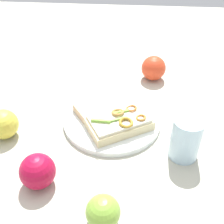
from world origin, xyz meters
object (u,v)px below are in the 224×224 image
object	(u,v)px
apple_2	(154,68)
apple_3	(38,171)
bread_slice_side	(106,106)
drinking_glass	(186,139)
sandwich	(119,122)
apple_1	(103,212)
apple_0	(3,124)
plate	(112,120)

from	to	relation	value
apple_2	apple_3	world-z (taller)	apple_2
bread_slice_side	apple_2	bearing A→B (deg)	-160.62
apple_2	drinking_glass	xyz separation A→B (m)	(-0.35, -0.06, 0.01)
sandwich	apple_3	size ratio (longest dim) A/B	2.43
apple_1	apple_3	xyz separation A→B (m)	(0.08, 0.15, 0.01)
apple_0	sandwich	bearing A→B (deg)	-82.29
plate	apple_2	world-z (taller)	apple_2
apple_0	bread_slice_side	bearing A→B (deg)	-65.51
apple_2	sandwich	bearing A→B (deg)	160.43
plate	apple_0	bearing A→B (deg)	105.82
plate	bread_slice_side	distance (m)	0.05
sandwich	apple_2	size ratio (longest dim) A/B	2.35
apple_3	bread_slice_side	bearing A→B (deg)	-25.07
bread_slice_side	plate	bearing A→B (deg)	84.08
plate	apple_3	bearing A→B (deg)	147.25
bread_slice_side	drinking_glass	world-z (taller)	drinking_glass
apple_3	drinking_glass	world-z (taller)	drinking_glass
drinking_glass	apple_2	bearing A→B (deg)	10.27
plate	apple_1	bearing A→B (deg)	-178.54
apple_3	apple_2	bearing A→B (deg)	-29.75
drinking_glass	apple_3	bearing A→B (deg)	108.93
apple_1	apple_2	size ratio (longest dim) A/B	0.84
apple_1	apple_3	distance (m)	0.17
apple_2	drinking_glass	size ratio (longest dim) A/B	0.74
sandwich	apple_0	world-z (taller)	apple_0
apple_1	plate	bearing A→B (deg)	1.46
apple_0	apple_2	xyz separation A→B (m)	(0.32, -0.40, 0.00)
sandwich	bread_slice_side	distance (m)	0.09
apple_0	plate	bearing A→B (deg)	-74.18
apple_1	apple_2	distance (m)	0.56
apple_3	drinking_glass	xyz separation A→B (m)	(0.11, -0.33, 0.02)
apple_0	apple_3	xyz separation A→B (m)	(-0.15, -0.13, 0.00)
apple_0	drinking_glass	xyz separation A→B (m)	(-0.03, -0.46, 0.02)
plate	apple_0	size ratio (longest dim) A/B	3.47
sandwich	apple_2	world-z (taller)	apple_2
apple_0	apple_1	world-z (taller)	apple_0
apple_0	apple_2	bearing A→B (deg)	-51.37
bread_slice_side	drinking_glass	distance (m)	0.26
plate	apple_2	size ratio (longest dim) A/B	3.32
plate	apple_2	bearing A→B (deg)	-26.77
plate	apple_1	world-z (taller)	apple_1
drinking_glass	apple_0	bearing A→B (deg)	85.99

